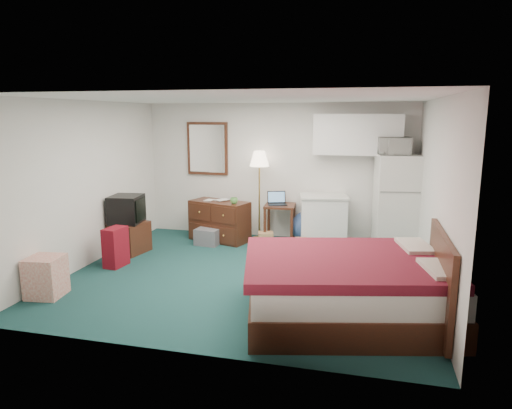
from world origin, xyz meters
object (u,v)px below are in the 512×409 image
(dresser, at_px, (220,221))
(floor_lamp, at_px, (259,195))
(fridge, at_px, (396,203))
(bed, at_px, (347,288))
(suitcase, at_px, (116,247))
(desk, at_px, (280,223))
(kitchen_counter, at_px, (323,221))
(tv_stand, at_px, (129,237))

(dresser, height_order, floor_lamp, floor_lamp)
(fridge, distance_m, bed, 3.05)
(fridge, relative_size, suitcase, 2.70)
(desk, xyz_separation_m, suitcase, (-2.16, -2.00, -0.04))
(floor_lamp, relative_size, kitchen_counter, 1.91)
(fridge, height_order, tv_stand, fridge)
(desk, bearing_deg, floor_lamp, 165.26)
(dresser, relative_size, fridge, 0.66)
(dresser, bearing_deg, bed, -31.19)
(suitcase, bearing_deg, fridge, 31.57)
(dresser, relative_size, suitcase, 1.78)
(floor_lamp, bearing_deg, kitchen_counter, -4.57)
(fridge, bearing_deg, desk, 170.86)
(dresser, height_order, suitcase, dresser)
(dresser, height_order, desk, dresser)
(suitcase, bearing_deg, tv_stand, 109.79)
(kitchen_counter, bearing_deg, tv_stand, -168.01)
(bed, xyz_separation_m, tv_stand, (-3.69, 1.70, -0.10))
(tv_stand, bearing_deg, dresser, 51.13)
(tv_stand, bearing_deg, kitchen_counter, 32.56)
(floor_lamp, xyz_separation_m, kitchen_counter, (1.19, -0.10, -0.39))
(kitchen_counter, bearing_deg, suitcase, -156.38)
(desk, bearing_deg, suitcase, -141.48)
(floor_lamp, bearing_deg, suitcase, -130.29)
(floor_lamp, distance_m, tv_stand, 2.43)
(desk, bearing_deg, bed, -69.87)
(dresser, bearing_deg, desk, 28.90)
(desk, bearing_deg, tv_stand, -155.18)
(floor_lamp, height_order, desk, floor_lamp)
(kitchen_counter, xyz_separation_m, tv_stand, (-3.12, -1.27, -0.17))
(desk, bearing_deg, fridge, -5.64)
(dresser, xyz_separation_m, fridge, (3.09, 0.17, 0.45))
(bed, bearing_deg, fridge, 64.50)
(dresser, xyz_separation_m, kitchen_counter, (1.87, 0.20, 0.06))
(fridge, bearing_deg, suitcase, -162.64)
(floor_lamp, relative_size, bed, 0.75)
(fridge, xyz_separation_m, tv_stand, (-4.33, -1.24, -0.56))
(dresser, distance_m, tv_stand, 1.65)
(floor_lamp, bearing_deg, tv_stand, -144.58)
(desk, xyz_separation_m, tv_stand, (-2.33, -1.29, -0.09))
(desk, height_order, tv_stand, desk)
(tv_stand, height_order, suitcase, suitcase)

